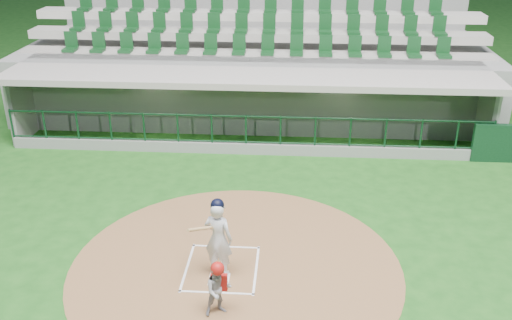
# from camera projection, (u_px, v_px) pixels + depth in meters

# --- Properties ---
(ground) EXTENTS (120.00, 120.00, 0.00)m
(ground) POSITION_uv_depth(u_px,v_px,m) (223.00, 261.00, 12.59)
(ground) COLOR #174B15
(ground) RESTS_ON ground
(dirt_circle) EXTENTS (7.20, 7.20, 0.01)m
(dirt_circle) POSITION_uv_depth(u_px,v_px,m) (236.00, 267.00, 12.39)
(dirt_circle) COLOR brown
(dirt_circle) RESTS_ON ground
(home_plate) EXTENTS (0.43, 0.43, 0.02)m
(home_plate) POSITION_uv_depth(u_px,v_px,m) (219.00, 279.00, 11.95)
(home_plate) COLOR white
(home_plate) RESTS_ON dirt_circle
(batter_box_chalk) EXTENTS (1.55, 1.80, 0.01)m
(batter_box_chalk) POSITION_uv_depth(u_px,v_px,m) (222.00, 268.00, 12.31)
(batter_box_chalk) COLOR white
(batter_box_chalk) RESTS_ON ground
(dugout_structure) EXTENTS (16.40, 3.70, 3.00)m
(dugout_structure) POSITION_uv_depth(u_px,v_px,m) (256.00, 106.00, 19.30)
(dugout_structure) COLOR slate
(dugout_structure) RESTS_ON ground
(seating_deck) EXTENTS (17.00, 6.72, 5.15)m
(seating_deck) POSITION_uv_depth(u_px,v_px,m) (257.00, 68.00, 21.93)
(seating_deck) COLOR gray
(seating_deck) RESTS_ON ground
(batter) EXTENTS (0.90, 0.93, 1.78)m
(batter) POSITION_uv_depth(u_px,v_px,m) (218.00, 237.00, 11.81)
(batter) COLOR silver
(batter) RESTS_ON dirt_circle
(catcher) EXTENTS (0.64, 0.58, 1.15)m
(catcher) POSITION_uv_depth(u_px,v_px,m) (218.00, 288.00, 10.75)
(catcher) COLOR #97979C
(catcher) RESTS_ON dirt_circle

